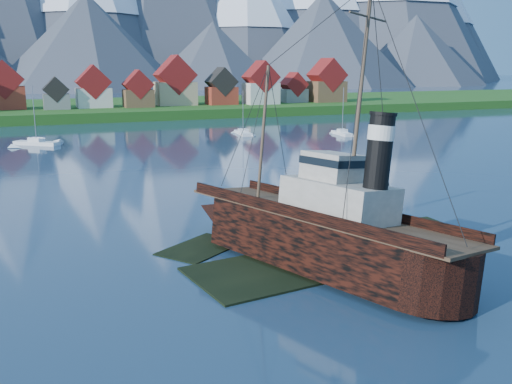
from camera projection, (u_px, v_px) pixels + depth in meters
name	position (u px, v px, depth m)	size (l,w,h in m)	color
ground	(315.00, 256.00, 51.94)	(1400.00, 1400.00, 0.00)	#1B334D
shoal	(321.00, 250.00, 54.61)	(31.71, 21.24, 1.14)	black
shore_bank	(96.00, 113.00, 205.83)	(600.00, 80.00, 3.20)	#194313
seawall	(110.00, 122.00, 171.43)	(600.00, 2.50, 2.00)	#3F3D38
tugboat_wreck	(311.00, 228.00, 49.75)	(7.21, 31.08, 24.63)	black
sailboat_c	(37.00, 144.00, 123.03)	(9.62, 8.35, 13.20)	white
sailboat_d	(342.00, 134.00, 140.51)	(3.24, 9.04, 12.06)	white
sailboat_e	(243.00, 133.00, 141.72)	(3.68, 10.11, 11.46)	white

